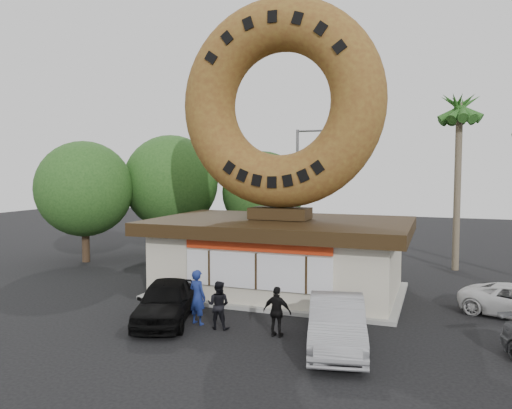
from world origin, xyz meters
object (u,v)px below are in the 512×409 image
object	(u,v)px
giant_donut	(281,104)
car_silver	(337,323)
person_center	(218,305)
donut_shop	(280,253)
car_black	(166,301)
person_right	(277,312)
street_lamp	(299,185)
person_left	(197,297)

from	to	relation	value
giant_donut	car_silver	distance (m)	10.37
person_center	donut_shop	bearing A→B (deg)	-97.11
car_black	car_silver	world-z (taller)	car_silver
person_right	car_black	bearing A→B (deg)	1.99
giant_donut	person_center	distance (m)	9.37
street_lamp	car_silver	size ratio (longest dim) A/B	1.69
giant_donut	car_silver	xyz separation A→B (m)	(3.73, -6.03, -7.56)
person_center	car_black	distance (m)	2.12
giant_donut	person_center	size ratio (longest dim) A/B	5.45
donut_shop	giant_donut	distance (m)	6.58
person_center	person_right	distance (m)	2.16
donut_shop	car_silver	distance (m)	7.14
street_lamp	car_black	xyz separation A→B (m)	(-0.73, -15.52, -3.72)
car_silver	giant_donut	bearing A→B (deg)	109.87
giant_donut	person_right	size ratio (longest dim) A/B	5.45
person_center	car_silver	world-z (taller)	person_center
person_left	person_right	world-z (taller)	person_left
donut_shop	car_silver	bearing A→B (deg)	-58.19
car_black	street_lamp	bearing A→B (deg)	68.74
person_left	car_silver	size ratio (longest dim) A/B	0.41
car_black	donut_shop	bearing A→B (deg)	46.28
person_left	person_right	bearing A→B (deg)	-167.33
giant_donut	person_right	world-z (taller)	giant_donut
giant_donut	person_left	world-z (taller)	giant_donut
donut_shop	giant_donut	xyz separation A→B (m)	(0.00, 0.02, 6.58)
giant_donut	person_right	xyz separation A→B (m)	(1.69, -5.68, -7.51)
car_black	person_center	bearing A→B (deg)	-20.08
person_center	car_black	size ratio (longest dim) A/B	0.37
person_right	street_lamp	bearing A→B (deg)	-73.22
person_left	car_black	xyz separation A→B (m)	(-1.20, -0.16, -0.22)
donut_shop	giant_donut	size ratio (longest dim) A/B	1.23
giant_donut	car_black	world-z (taller)	giant_donut
person_right	car_black	world-z (taller)	person_right
person_left	person_center	xyz separation A→B (m)	(0.91, -0.21, -0.14)
donut_shop	car_silver	xyz separation A→B (m)	(3.73, -6.01, -0.98)
giant_donut	car_black	xyz separation A→B (m)	(-2.59, -5.52, -7.58)
street_lamp	person_right	bearing A→B (deg)	-77.26
street_lamp	car_black	distance (m)	15.98
person_left	donut_shop	bearing A→B (deg)	-86.01
person_center	person_right	bearing A→B (deg)	175.12
street_lamp	car_black	bearing A→B (deg)	-92.69
car_silver	person_left	bearing A→B (deg)	160.72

